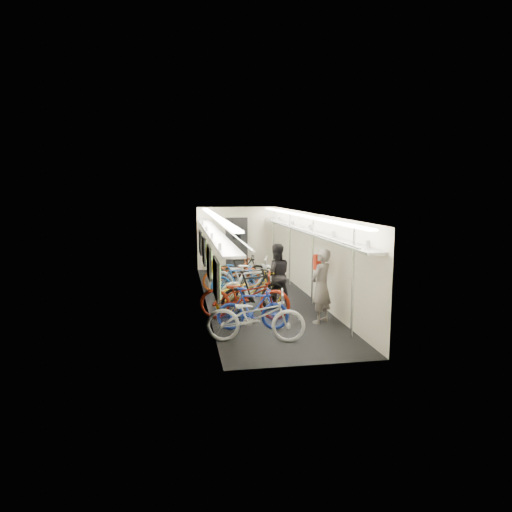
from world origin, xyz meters
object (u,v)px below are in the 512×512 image
object	(u,v)px
bicycle_0	(256,316)
bicycle_1	(253,309)
passenger_mid	(276,275)
backpack	(319,262)
passenger_near	(321,286)

from	to	relation	value
bicycle_0	bicycle_1	bearing A→B (deg)	6.68
bicycle_1	passenger_mid	xyz separation A→B (m)	(0.93, 1.93, 0.36)
bicycle_1	backpack	world-z (taller)	backpack
bicycle_0	bicycle_1	size ratio (longest dim) A/B	1.26
bicycle_0	backpack	distance (m)	2.82
passenger_mid	passenger_near	bearing A→B (deg)	113.52
passenger_near	backpack	world-z (taller)	passenger_near
bicycle_0	passenger_near	xyz separation A→B (m)	(1.71, 1.08, 0.34)
bicycle_1	passenger_near	size ratio (longest dim) A/B	0.92
passenger_near	passenger_mid	world-z (taller)	passenger_near
backpack	passenger_mid	bearing A→B (deg)	127.24
bicycle_0	passenger_mid	distance (m)	2.90
bicycle_1	passenger_near	bearing A→B (deg)	-70.89
passenger_near	passenger_mid	xyz separation A→B (m)	(-0.71, 1.62, -0.03)
bicycle_0	bicycle_1	distance (m)	0.78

